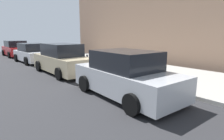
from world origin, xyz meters
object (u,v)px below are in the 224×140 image
object	(u,v)px
fire_hydrant	(95,61)
suitcase_olive_6	(108,64)
parked_car_beige_1	(62,60)
suitcase_red_4	(119,67)
suitcase_navy_0	(149,72)
suitcase_silver_5	(113,67)
suitcase_navy_7	(102,65)
parked_car_red_3	(16,49)
suitcase_teal_2	(133,69)
bollard_post	(87,60)
suitcase_black_1	(141,72)
suitcase_maroon_3	(125,68)
parked_car_white_2	(32,53)
parked_car_silver_0	(125,75)

from	to	relation	value
fire_hydrant	suitcase_olive_6	bearing A→B (deg)	179.99
suitcase_olive_6	parked_car_beige_1	size ratio (longest dim) A/B	0.22
suitcase_red_4	suitcase_olive_6	xyz separation A→B (m)	(1.01, -0.05, 0.02)
suitcase_navy_0	suitcase_silver_5	size ratio (longest dim) A/B	1.36
suitcase_navy_7	parked_car_red_3	distance (m)	12.54
suitcase_navy_0	suitcase_silver_5	bearing A→B (deg)	0.69
suitcase_navy_7	suitcase_red_4	bearing A→B (deg)	179.00
suitcase_teal_2	bollard_post	world-z (taller)	bollard_post
suitcase_olive_6	fire_hydrant	bearing A→B (deg)	-0.01
suitcase_teal_2	suitcase_navy_7	bearing A→B (deg)	1.57
suitcase_olive_6	bollard_post	size ratio (longest dim) A/B	1.32
suitcase_red_4	bollard_post	size ratio (longest dim) A/B	0.98
suitcase_silver_5	parked_car_red_3	size ratio (longest dim) A/B	0.17
suitcase_teal_2	fire_hydrant	size ratio (longest dim) A/B	1.04
suitcase_black_1	suitcase_maroon_3	size ratio (longest dim) A/B	0.84
suitcase_red_4	parked_car_white_2	size ratio (longest dim) A/B	0.18
suitcase_silver_5	parked_car_red_3	distance (m)	13.54
suitcase_navy_7	bollard_post	xyz separation A→B (m)	(1.50, 0.12, 0.11)
suitcase_navy_0	parked_car_silver_0	distance (m)	2.20
suitcase_navy_0	parked_car_red_3	distance (m)	16.08
parked_car_red_3	suitcase_black_1	bearing A→B (deg)	-172.11
suitcase_navy_0	suitcase_red_4	size ratio (longest dim) A/B	1.38
suitcase_navy_0	parked_car_beige_1	size ratio (longest dim) A/B	0.22
fire_hydrant	parked_car_white_2	xyz separation A→B (m)	(5.89, 2.11, 0.19)
parked_car_silver_0	suitcase_maroon_3	bearing A→B (deg)	-44.19
parked_car_silver_0	fire_hydrant	bearing A→B (deg)	-22.94
suitcase_teal_2	fire_hydrant	xyz separation A→B (m)	(3.39, 0.04, 0.03)
suitcase_black_1	parked_car_beige_1	distance (m)	4.72
suitcase_navy_0	suitcase_red_4	xyz separation A→B (m)	(2.05, 0.06, -0.03)
suitcase_navy_7	parked_car_silver_0	distance (m)	4.64
parked_car_red_3	parked_car_beige_1	bearing A→B (deg)	180.00
parked_car_white_2	parked_car_beige_1	bearing A→B (deg)	180.00
suitcase_navy_7	parked_car_silver_0	size ratio (longest dim) A/B	0.14
suitcase_red_4	bollard_post	xyz separation A→B (m)	(3.03, 0.10, 0.04)
parked_car_beige_1	suitcase_teal_2	bearing A→B (deg)	-149.54
parked_car_silver_0	parked_car_beige_1	distance (m)	5.26
suitcase_olive_6	bollard_post	world-z (taller)	suitcase_olive_6
bollard_post	parked_car_red_3	world-z (taller)	parked_car_red_3
suitcase_navy_7	parked_car_white_2	world-z (taller)	parked_car_white_2
parked_car_silver_0	parked_car_beige_1	world-z (taller)	parked_car_beige_1
suitcase_silver_5	suitcase_navy_7	xyz separation A→B (m)	(1.01, 0.00, -0.01)
suitcase_red_4	parked_car_silver_0	bearing A→B (deg)	141.62
suitcase_maroon_3	parked_car_white_2	bearing A→B (deg)	13.15
suitcase_olive_6	fire_hydrant	size ratio (longest dim) A/B	1.37
suitcase_red_4	suitcase_navy_7	size ratio (longest dim) A/B	1.26
suitcase_maroon_3	suitcase_olive_6	xyz separation A→B (m)	(1.51, -0.06, 0.00)
parked_car_beige_1	parked_car_red_3	distance (m)	11.22
suitcase_teal_2	suitcase_navy_7	distance (m)	2.54
fire_hydrant	parked_car_beige_1	xyz separation A→B (m)	(0.27, 2.11, 0.27)
suitcase_teal_2	parked_car_red_3	xyz separation A→B (m)	(14.89, 2.15, 0.26)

